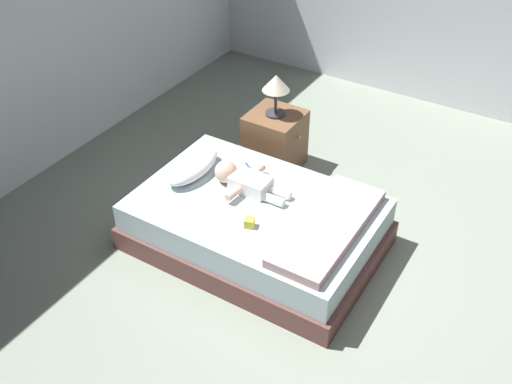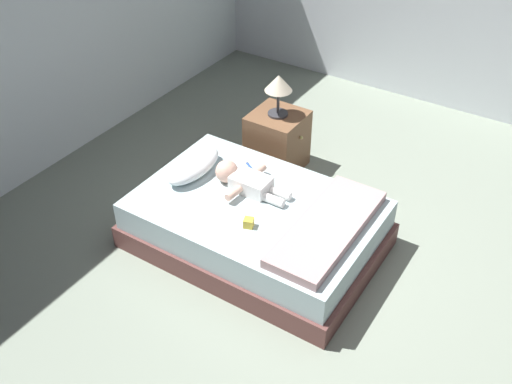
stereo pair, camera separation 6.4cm
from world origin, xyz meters
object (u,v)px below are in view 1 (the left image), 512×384
object	(u,v)px
pillow	(192,166)
toy_block	(249,223)
nightstand	(275,141)
bed	(256,225)
lamp	(276,85)
baby	(244,180)
toothbrush	(249,166)

from	to	relation	value
pillow	toy_block	bearing A→B (deg)	-113.08
pillow	nightstand	xyz separation A→B (m)	(0.91, -0.20, -0.20)
bed	toy_block	xyz separation A→B (m)	(-0.24, -0.10, 0.24)
pillow	toy_block	distance (m)	0.76
bed	toy_block	bearing A→B (deg)	-158.45
toy_block	lamp	bearing A→B (deg)	22.35
baby	pillow	bearing A→B (deg)	97.22
bed	nightstand	distance (m)	1.05
pillow	nightstand	distance (m)	0.95
toy_block	pillow	bearing A→B (deg)	66.92
bed	lamp	xyz separation A→B (m)	(0.97, 0.40, 0.61)
nightstand	toy_block	distance (m)	1.31
pillow	bed	bearing A→B (deg)	-95.35
pillow	lamp	bearing A→B (deg)	-12.57
nightstand	lamp	bearing A→B (deg)	90.00
bed	baby	xyz separation A→B (m)	(0.11, 0.17, 0.27)
baby	lamp	size ratio (longest dim) A/B	1.67
bed	pillow	distance (m)	0.67
baby	toy_block	bearing A→B (deg)	-142.56
toothbrush	pillow	bearing A→B (deg)	132.80
nightstand	pillow	bearing A→B (deg)	167.42
toy_block	nightstand	bearing A→B (deg)	22.35
pillow	lamp	distance (m)	0.99
baby	lamp	world-z (taller)	lamp
baby	toy_block	distance (m)	0.44
bed	lamp	distance (m)	1.21
pillow	toy_block	size ratio (longest dim) A/B	6.63
nightstand	lamp	world-z (taller)	lamp
bed	lamp	size ratio (longest dim) A/B	4.88
bed	baby	distance (m)	0.34
pillow	nightstand	size ratio (longest dim) A/B	1.04
nightstand	bed	bearing A→B (deg)	-157.45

